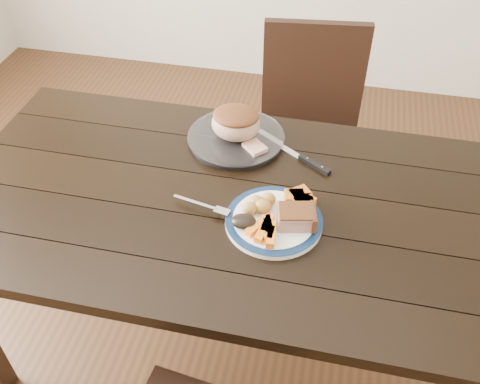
% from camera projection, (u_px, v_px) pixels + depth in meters
% --- Properties ---
extents(ground, '(4.00, 4.00, 0.00)m').
position_uv_depth(ground, '(221.00, 336.00, 2.10)').
color(ground, '#472B16').
rests_on(ground, ground).
extents(dining_table, '(1.60, 0.91, 0.75)m').
position_uv_depth(dining_table, '(216.00, 218.00, 1.65)').
color(dining_table, black).
rests_on(dining_table, ground).
extents(chair_far, '(0.47, 0.48, 0.93)m').
position_uv_depth(chair_far, '(310.00, 126.00, 2.24)').
color(chair_far, black).
rests_on(chair_far, ground).
extents(dinner_plate, '(0.27, 0.27, 0.02)m').
position_uv_depth(dinner_plate, '(274.00, 221.00, 1.50)').
color(dinner_plate, white).
rests_on(dinner_plate, dining_table).
extents(plate_rim, '(0.27, 0.27, 0.02)m').
position_uv_depth(plate_rim, '(274.00, 219.00, 1.49)').
color(plate_rim, '#0C203F').
rests_on(plate_rim, dinner_plate).
extents(serving_platter, '(0.31, 0.31, 0.02)m').
position_uv_depth(serving_platter, '(236.00, 139.00, 1.78)').
color(serving_platter, white).
rests_on(serving_platter, dining_table).
extents(pork_slice, '(0.11, 0.10, 0.04)m').
position_uv_depth(pork_slice, '(296.00, 217.00, 1.46)').
color(pork_slice, '#A67265').
rests_on(pork_slice, dinner_plate).
extents(roasted_potatoes, '(0.09, 0.09, 0.04)m').
position_uv_depth(roasted_potatoes, '(260.00, 204.00, 1.51)').
color(roasted_potatoes, gold).
rests_on(roasted_potatoes, dinner_plate).
extents(carrot_batons, '(0.09, 0.11, 0.02)m').
position_uv_depth(carrot_batons, '(266.00, 230.00, 1.45)').
color(carrot_batons, orange).
rests_on(carrot_batons, dinner_plate).
extents(pumpkin_wedges, '(0.10, 0.09, 0.04)m').
position_uv_depth(pumpkin_wedges, '(300.00, 201.00, 1.52)').
color(pumpkin_wedges, orange).
rests_on(pumpkin_wedges, dinner_plate).
extents(dark_mushroom, '(0.07, 0.05, 0.03)m').
position_uv_depth(dark_mushroom, '(244.00, 221.00, 1.46)').
color(dark_mushroom, black).
rests_on(dark_mushroom, dinner_plate).
extents(fork, '(0.18, 0.05, 0.00)m').
position_uv_depth(fork, '(206.00, 206.00, 1.53)').
color(fork, silver).
rests_on(fork, dinner_plate).
extents(roast_joint, '(0.16, 0.14, 0.11)m').
position_uv_depth(roast_joint, '(236.00, 124.00, 1.74)').
color(roast_joint, tan).
rests_on(roast_joint, serving_platter).
extents(cut_slice, '(0.09, 0.09, 0.02)m').
position_uv_depth(cut_slice, '(255.00, 148.00, 1.72)').
color(cut_slice, tan).
rests_on(cut_slice, serving_platter).
extents(carving_knife, '(0.28, 0.19, 0.01)m').
position_uv_depth(carving_knife, '(305.00, 159.00, 1.71)').
color(carving_knife, silver).
rests_on(carving_knife, dining_table).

